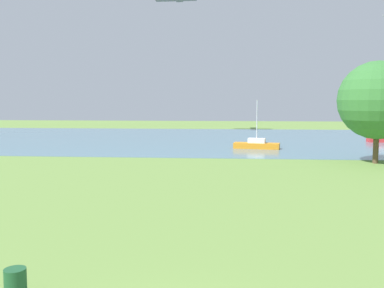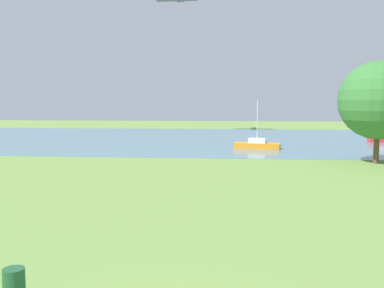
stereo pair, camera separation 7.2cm
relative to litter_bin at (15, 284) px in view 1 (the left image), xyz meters
name	(u,v)px [view 1 (the left image)]	position (x,y,z in m)	size (l,w,h in m)	color
ground_plane	(210,173)	(4.13, 19.78, -0.40)	(160.00, 160.00, 0.00)	olive
litter_bin	(15,284)	(0.00, 0.00, 0.00)	(0.56, 0.56, 0.80)	#1E512D
water_surface	(220,139)	(4.13, 47.78, -0.39)	(140.00, 40.00, 0.02)	slate
sailboat_orange	(257,145)	(8.33, 36.07, 0.04)	(4.99, 2.36, 5.15)	orange
tree_east_far	(378,100)	(17.34, 25.94, 4.73)	(6.34, 6.34, 8.31)	brown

